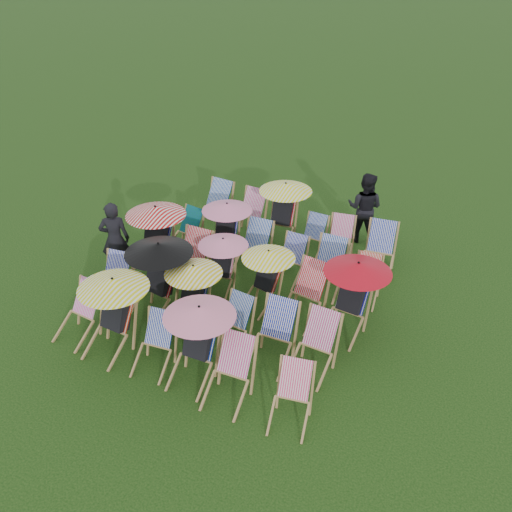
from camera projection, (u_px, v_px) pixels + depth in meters
The scene contains 33 objects.
ground at pixel (240, 301), 10.97m from camera, with size 100.00×100.00×0.00m, color black.
deckchair_0 at pixel (78, 313), 9.88m from camera, with size 0.67×0.90×0.93m.
deckchair_1 at pixel (111, 314), 9.43m from camera, with size 1.17×1.22×1.39m.
deckchair_2 at pixel (154, 345), 9.22m from camera, with size 0.69×0.88×0.88m.
deckchair_3 at pixel (195, 343), 8.85m from camera, with size 1.14×1.20×1.35m.
deckchair_4 at pixel (229, 374), 8.59m from camera, with size 0.70×0.93×0.96m.
deckchair_5 at pixel (291, 398), 8.23m from camera, with size 0.72×0.90×0.87m.
deckchair_6 at pixel (112, 282), 10.72m from camera, with size 0.72×0.92×0.92m.
deckchair_7 at pixel (155, 278), 10.28m from camera, with size 1.23×1.30×1.46m.
deckchair_8 at pixel (190, 295), 10.06m from camera, with size 1.02×1.06×1.21m.
deckchair_9 at pixel (231, 324), 9.69m from camera, with size 0.63×0.83×0.85m.
deckchair_10 at pixel (273, 336), 9.32m from camera, with size 0.70×0.95×0.99m.
deckchair_11 at pixel (314, 346), 9.13m from camera, with size 0.67×0.91×0.96m.
deckchair_12 at pixel (153, 238), 11.53m from camera, with size 1.21×1.28×1.43m.
deckchair_13 at pixel (189, 260), 11.28m from camera, with size 0.70×0.96×1.03m.
deckchair_14 at pixel (220, 265), 10.95m from camera, with size 0.97×1.05×1.15m.
deckchair_15 at pixel (264, 278), 10.55m from camera, with size 0.99×1.06×1.18m.
deckchair_16 at pixel (304, 294), 10.29m from camera, with size 0.78×1.01×1.02m.
deckchair_17 at pixel (350, 297), 9.85m from camera, with size 1.17×1.23×1.39m.
deckchair_18 at pixel (184, 232), 12.41m from camera, with size 0.68×0.88×0.88m.
deckchair_19 at pixel (224, 230), 12.01m from camera, with size 1.06×1.15×1.25m.
deckchair_20 at pixel (252, 248), 11.73m from camera, with size 0.69×0.93×0.98m.
deckchair_21 at pixel (289, 260), 11.44m from camera, with size 0.58×0.81×0.86m.
deckchair_22 at pixel (327, 268), 11.08m from camera, with size 0.71×0.95×0.99m.
deckchair_23 at pixel (365, 280), 10.84m from camera, with size 0.64×0.82×0.83m.
deckchair_24 at pixel (213, 206), 13.30m from camera, with size 0.73×0.99×1.03m.
deckchair_25 at pixel (248, 215), 12.99m from camera, with size 0.67×0.92×0.98m.
deckchair_26 at pixel (282, 212), 12.58m from camera, with size 1.16×1.25×1.38m.
deckchair_27 at pixel (311, 237), 12.28m from camera, with size 0.55×0.76×0.82m.
deckchair_28 at pixel (340, 240), 12.12m from camera, with size 0.71×0.89×0.87m.
deckchair_29 at pixel (379, 250), 11.64m from camera, with size 0.78×0.99×0.99m.
person_left at pixel (115, 239), 11.41m from camera, with size 0.59×0.39×1.61m, color black.
person_rear at pixel (365, 208), 12.56m from camera, with size 0.79×0.62×1.63m, color black.
Camera 1 is at (4.44, -7.70, 6.51)m, focal length 40.00 mm.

